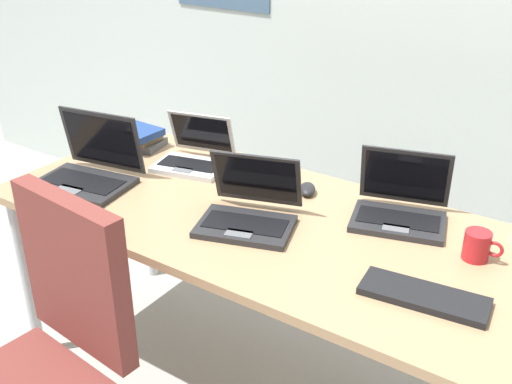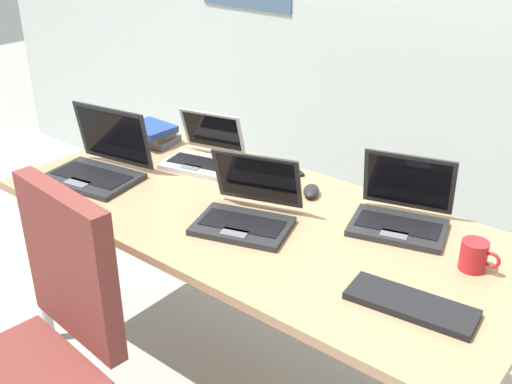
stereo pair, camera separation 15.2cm
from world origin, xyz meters
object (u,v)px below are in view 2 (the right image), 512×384
Objects in this scene: laptop_near_mouse at (401,213)px; cell_phone at (285,175)px; laptop_back_left at (203,154)px; laptop_far_corner at (98,164)px; computer_mouse at (311,191)px; external_keyboard at (411,304)px; laptop_front_left at (247,211)px; office_chair at (34,382)px; coffee_mug at (474,256)px; book_stack at (152,134)px.

laptop_near_mouse is 2.55× the size of cell_phone.
laptop_back_left is 0.40m from laptop_far_corner.
laptop_far_corner is at bearing -111.75° from cell_phone.
laptop_back_left is 0.83× the size of laptop_far_corner.
laptop_near_mouse is at bearing -29.00° from computer_mouse.
laptop_back_left is 0.94× the size of external_keyboard.
laptop_front_left is 0.82m from office_chair.
coffee_mug is at bearing 16.96° from cell_phone.
computer_mouse is at bearing 80.49° from laptop_front_left.
cell_phone is (-0.51, 0.07, -0.04)m from laptop_near_mouse.
cell_phone is (0.32, 0.10, -0.04)m from laptop_back_left.
book_stack is (-0.31, 0.02, 0.00)m from laptop_back_left.
book_stack is at bearing -179.34° from laptop_near_mouse.
laptop_front_left is at bearing -30.66° from laptop_back_left.
laptop_far_corner is 0.79m from computer_mouse.
laptop_back_left reaches higher than computer_mouse.
cell_phone is (-0.12, 0.36, -0.04)m from laptop_front_left.
book_stack is at bearing 159.51° from laptop_front_left.
cell_phone is 0.80m from coffee_mug.
coffee_mug is (1.32, 0.26, -0.00)m from laptop_far_corner.
computer_mouse is 1.07m from office_chair.
computer_mouse is at bearing 139.98° from external_keyboard.
external_keyboard is 3.44× the size of computer_mouse.
laptop_back_left is 0.31m from book_stack.
cell_phone is at bearing 81.85° from office_chair.
laptop_far_corner is at bearing -173.87° from laptop_front_left.
office_chair is (0.17, -0.93, -0.38)m from laptop_back_left.
laptop_front_left is 0.80m from book_stack.
computer_mouse is 0.63m from coffee_mug.
laptop_front_left is 3.23× the size of coffee_mug.
laptop_front_left is 0.62m from external_keyboard.
external_keyboard is 0.86m from cell_phone.
office_chair reaches higher than laptop_near_mouse.
external_keyboard is 2.92× the size of coffee_mug.
laptop_near_mouse reaches higher than cell_phone.
laptop_near_mouse is at bearing 55.62° from office_chair.
cell_phone is (-0.17, 0.07, -0.01)m from computer_mouse.
laptop_back_left is at bearing 154.78° from computer_mouse.
laptop_back_left is 2.75× the size of coffee_mug.
laptop_near_mouse is at bearing 36.89° from laptop_front_left.
laptop_near_mouse reaches higher than laptop_back_left.
book_stack is (-0.80, -0.01, 0.02)m from computer_mouse.
laptop_front_left reaches higher than computer_mouse.
laptop_far_corner is 1.27m from external_keyboard.
laptop_front_left reaches higher than laptop_back_left.
computer_mouse reaches higher than external_keyboard.
coffee_mug is at bearing -3.44° from laptop_back_left.
computer_mouse is at bearing -179.89° from laptop_near_mouse.
cell_phone is at bearing 127.77° from computer_mouse.
office_chair is at bearing -137.28° from coffee_mug.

